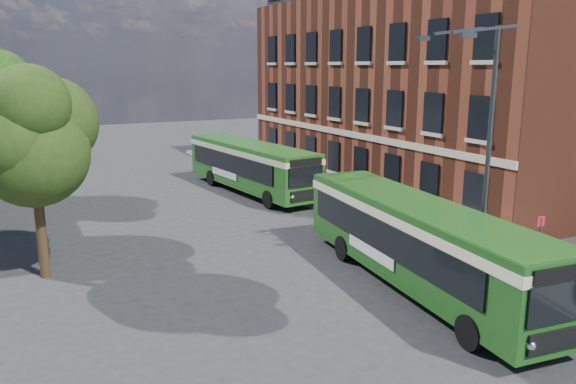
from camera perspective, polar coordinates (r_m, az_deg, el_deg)
ground at (r=21.35m, az=5.02°, el=-8.22°), size 120.00×120.00×0.00m
pavement at (r=31.42m, az=8.12°, el=-1.30°), size 6.00×48.00×0.15m
kerb_line at (r=29.82m, az=3.31°, el=-2.09°), size 0.12×48.00×0.01m
brick_office at (r=37.97m, az=13.74°, el=11.39°), size 12.10×26.00×14.20m
street_lamp at (r=21.67m, az=19.10°, el=4.54°), size 2.96×2.38×9.00m
bus_stop_sign at (r=21.51m, az=24.10°, el=-4.91°), size 0.35×0.08×2.52m
bus_front at (r=19.98m, az=13.08°, el=-4.43°), size 3.89×12.71×3.02m
bus_rear at (r=34.31m, az=-3.84°, el=2.99°), size 3.79×12.14×3.02m
pedestrian_a at (r=20.52m, az=26.59°, el=-7.55°), size 0.70×0.58×1.65m
pedestrian_b at (r=24.89m, az=19.06°, el=-3.45°), size 0.98×0.87×1.66m
tree_left at (r=21.56m, az=-24.43°, el=5.21°), size 4.56×4.33×7.69m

